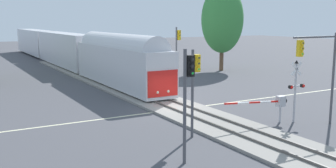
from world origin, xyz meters
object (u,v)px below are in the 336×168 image
(commuter_train, at_px, (65,48))
(maple_right_background, at_px, (222,19))
(traffic_signal_far_side, at_px, (178,47))
(traffic_signal_near_right, at_px, (324,56))
(crossing_gate_near, at_px, (275,102))
(crossing_signal_mast, at_px, (296,85))
(traffic_signal_median, at_px, (195,79))
(traffic_signal_near_left, at_px, (188,88))

(commuter_train, relative_size, maple_right_background, 5.57)
(traffic_signal_far_side, relative_size, maple_right_background, 0.53)
(traffic_signal_far_side, height_order, maple_right_background, maple_right_background)
(traffic_signal_near_right, bearing_deg, crossing_gate_near, 139.32)
(crossing_gate_near, relative_size, crossing_signal_mast, 1.25)
(traffic_signal_median, distance_m, traffic_signal_near_left, 4.27)
(commuter_train, height_order, traffic_signal_near_right, traffic_signal_near_right)
(commuter_train, bearing_deg, crossing_gate_near, -84.84)
(traffic_signal_near_right, distance_m, traffic_signal_near_left, 11.22)
(traffic_signal_near_left, height_order, maple_right_background, maple_right_background)
(crossing_signal_mast, relative_size, traffic_signal_far_side, 0.69)
(crossing_gate_near, distance_m, maple_right_background, 28.13)
(crossing_gate_near, distance_m, crossing_signal_mast, 1.84)
(traffic_signal_far_side, bearing_deg, maple_right_background, 35.42)
(crossing_signal_mast, distance_m, traffic_signal_median, 7.76)
(traffic_signal_far_side, bearing_deg, traffic_signal_median, -117.55)
(commuter_train, xyz_separation_m, traffic_signal_far_side, (5.16, -23.35, 1.33))
(commuter_train, bearing_deg, traffic_signal_near_right, -82.04)
(traffic_signal_median, bearing_deg, traffic_signal_far_side, 62.45)
(commuter_train, relative_size, crossing_gate_near, 12.17)
(traffic_signal_far_side, bearing_deg, crossing_signal_mast, -90.98)
(crossing_gate_near, bearing_deg, traffic_signal_near_right, -40.68)
(crossing_gate_near, bearing_deg, crossing_signal_mast, -16.62)
(commuter_train, relative_size, traffic_signal_median, 12.36)
(commuter_train, distance_m, traffic_signal_near_right, 40.98)
(traffic_signal_median, bearing_deg, traffic_signal_near_left, -127.89)
(crossing_signal_mast, relative_size, traffic_signal_near_left, 0.76)
(crossing_gate_near, height_order, traffic_signal_far_side, traffic_signal_far_side)
(traffic_signal_median, relative_size, maple_right_background, 0.45)
(commuter_train, distance_m, maple_right_background, 23.07)
(crossing_gate_near, xyz_separation_m, traffic_signal_far_side, (1.66, 15.32, 2.64))
(commuter_train, relative_size, traffic_signal_far_side, 10.42)
(crossing_gate_near, height_order, traffic_signal_near_left, traffic_signal_near_left)
(crossing_signal_mast, bearing_deg, commuter_train, 97.13)
(traffic_signal_median, bearing_deg, crossing_signal_mast, -3.50)
(crossing_gate_near, xyz_separation_m, traffic_signal_median, (-6.30, 0.05, 2.03))
(commuter_train, bearing_deg, traffic_signal_far_side, -77.55)
(crossing_gate_near, height_order, traffic_signal_median, traffic_signal_median)
(traffic_signal_far_side, distance_m, traffic_signal_near_right, 17.20)
(crossing_signal_mast, bearing_deg, traffic_signal_median, 176.50)
(traffic_signal_near_right, distance_m, maple_right_background, 28.37)
(crossing_gate_near, bearing_deg, commuter_train, 95.16)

